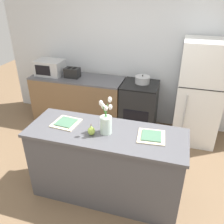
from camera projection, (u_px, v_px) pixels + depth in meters
name	position (u px, v px, depth m)	size (l,w,h in m)	color
ground_plane	(107.00, 192.00, 3.07)	(10.00, 10.00, 0.00)	brown
back_wall	(140.00, 51.00, 4.12)	(5.20, 0.08, 2.70)	silver
kitchen_island	(106.00, 164.00, 2.85)	(1.80, 0.66, 0.93)	#4C4C51
back_counter	(78.00, 100.00, 4.47)	(1.68, 0.60, 0.90)	brown
stove_range	(139.00, 108.00, 4.19)	(0.60, 0.61, 0.90)	black
refrigerator	(199.00, 94.00, 3.76)	(0.68, 0.67, 1.68)	white
flower_vase	(106.00, 122.00, 2.56)	(0.14, 0.17, 0.40)	silver
pear_figurine	(91.00, 131.00, 2.56)	(0.08, 0.08, 0.13)	#9EBC47
plate_setting_left	(66.00, 123.00, 2.79)	(0.31, 0.31, 0.02)	beige
plate_setting_right	(151.00, 136.00, 2.54)	(0.31, 0.31, 0.02)	beige
toaster	(72.00, 73.00, 4.22)	(0.28, 0.18, 0.17)	black
cooking_pot	(142.00, 80.00, 3.99)	(0.25, 0.25, 0.14)	#B2B5B7
microwave	(50.00, 68.00, 4.33)	(0.48, 0.37, 0.27)	#B7BABC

